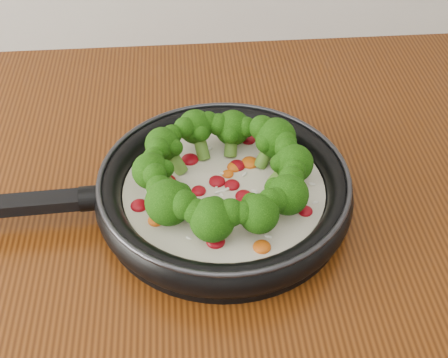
{
  "coord_description": "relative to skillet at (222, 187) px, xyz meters",
  "views": [
    {
      "loc": [
        0.04,
        0.48,
        1.47
      ],
      "look_at": [
        0.09,
        1.05,
        0.95
      ],
      "focal_mm": 48.49,
      "sensor_mm": 36.0,
      "label": 1
    }
  ],
  "objects": [
    {
      "name": "skillet",
      "position": [
        0.0,
        0.0,
        0.0
      ],
      "size": [
        0.53,
        0.35,
        0.1
      ],
      "color": "black",
      "rests_on": "counter"
    }
  ]
}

